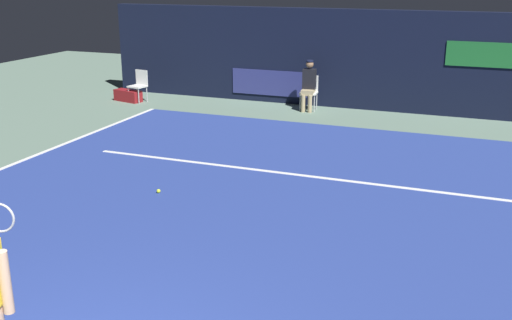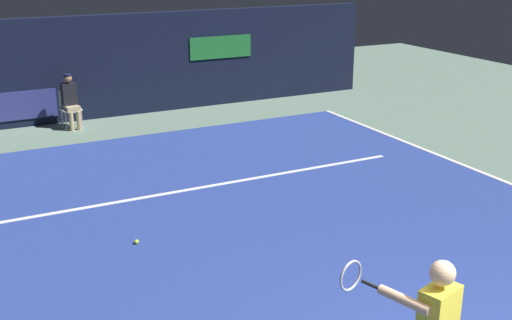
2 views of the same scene
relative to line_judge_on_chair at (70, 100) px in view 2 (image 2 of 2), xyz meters
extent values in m
plane|color=slate|center=(1.27, -7.30, -0.69)|extent=(30.33, 30.33, 0.00)
cube|color=navy|center=(1.27, -7.30, -0.68)|extent=(10.45, 11.76, 0.01)
cube|color=white|center=(6.45, -7.30, -0.67)|extent=(0.10, 11.76, 0.01)
cube|color=white|center=(1.27, -5.24, -0.67)|extent=(8.15, 0.10, 0.01)
cube|color=black|center=(1.27, 0.75, 0.61)|extent=(14.83, 0.30, 2.60)
cube|color=navy|center=(-1.32, 0.59, -0.14)|extent=(2.20, 0.04, 0.70)
cube|color=#1E6B2D|center=(4.24, 0.59, 0.91)|extent=(1.80, 0.04, 0.60)
cube|color=yellow|center=(0.72, -11.93, 0.51)|extent=(0.41, 0.31, 0.56)
sphere|color=#DBAD89|center=(0.72, -11.93, 0.93)|extent=(0.22, 0.22, 0.22)
cylinder|color=#DBAD89|center=(0.46, -11.77, 0.66)|extent=(0.23, 0.51, 0.09)
cylinder|color=#DBAD89|center=(0.92, -11.85, 0.43)|extent=(0.09, 0.09, 0.56)
cylinder|color=black|center=(0.38, -11.48, 0.66)|extent=(0.11, 0.30, 0.03)
torus|color=#B2B2B7|center=(0.30, -11.22, 0.66)|extent=(0.30, 0.11, 0.30)
cube|color=white|center=(0.00, 0.01, -0.23)|extent=(0.47, 0.44, 0.04)
cube|color=white|center=(-0.02, 0.21, 0.00)|extent=(0.42, 0.07, 0.42)
cylinder|color=#B2B2B7|center=(-0.17, -0.17, -0.46)|extent=(0.03, 0.03, 0.46)
cylinder|color=#B2B2B7|center=(0.20, -0.14, -0.46)|extent=(0.03, 0.03, 0.46)
cylinder|color=#B2B2B7|center=(-0.20, 0.17, -0.46)|extent=(0.03, 0.03, 0.46)
cylinder|color=#B2B2B7|center=(0.17, 0.20, -0.46)|extent=(0.03, 0.03, 0.46)
cube|color=tan|center=(0.01, -0.07, -0.19)|extent=(0.36, 0.43, 0.14)
cylinder|color=tan|center=(-0.07, -0.25, -0.46)|extent=(0.11, 0.11, 0.46)
cylinder|color=tan|center=(0.11, -0.24, -0.46)|extent=(0.11, 0.11, 0.46)
cube|color=black|center=(-0.01, 0.05, 0.14)|extent=(0.36, 0.25, 0.52)
sphere|color=#8C6647|center=(-0.01, 0.05, 0.52)|extent=(0.20, 0.20, 0.20)
cylinder|color=#141933|center=(-0.01, 0.05, 0.61)|extent=(0.19, 0.19, 0.04)
sphere|color=#CCE033|center=(-0.51, -6.98, -0.64)|extent=(0.07, 0.07, 0.07)
camera|label=1|loc=(4.46, -15.26, 2.89)|focal=42.75mm
camera|label=2|loc=(-2.83, -15.47, 3.52)|focal=44.96mm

